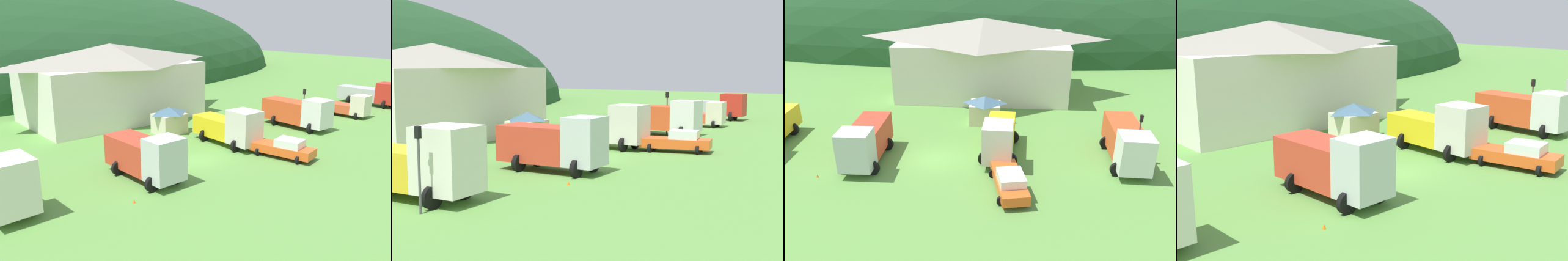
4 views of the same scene
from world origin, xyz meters
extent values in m
plane|color=#5B9342|center=(0.00, 0.00, 0.00)|extent=(200.00, 200.00, 0.00)
cube|color=white|center=(2.87, 17.74, 3.14)|extent=(18.55, 11.53, 6.28)
pyramid|color=gray|center=(2.87, 17.74, 7.38)|extent=(20.04, 12.45, 2.20)
cube|color=beige|center=(3.72, 8.05, 1.00)|extent=(2.87, 2.46, 2.00)
pyramid|color=#42667F|center=(3.72, 8.05, 2.35)|extent=(3.10, 2.66, 0.70)
cylinder|color=black|center=(-13.22, -0.76, 0.55)|extent=(1.10, 0.30, 1.10)
cube|color=silver|center=(-4.96, -2.71, 2.02)|extent=(2.44, 2.10, 2.95)
cube|color=black|center=(-4.96, -2.81, 2.67)|extent=(1.32, 1.66, 0.94)
cube|color=red|center=(-5.06, 0.68, 1.68)|extent=(2.52, 4.81, 2.25)
cylinder|color=black|center=(-3.92, -2.68, 0.55)|extent=(1.10, 0.30, 1.10)
cylinder|color=black|center=(-6.00, -2.74, 0.55)|extent=(1.10, 0.30, 1.10)
cylinder|color=black|center=(-4.03, 1.42, 0.55)|extent=(1.10, 0.30, 1.10)
cylinder|color=black|center=(-6.12, 1.36, 0.55)|extent=(1.10, 0.30, 1.10)
cube|color=silver|center=(5.28, -0.56, 2.03)|extent=(2.32, 2.60, 2.97)
cube|color=black|center=(5.28, -0.69, 2.68)|extent=(1.27, 2.06, 0.95)
cube|color=yellow|center=(5.42, 2.96, 1.42)|extent=(2.40, 4.60, 1.75)
cylinder|color=black|center=(6.25, -0.60, 0.55)|extent=(1.10, 0.30, 1.10)
cylinder|color=black|center=(4.32, -0.52, 0.55)|extent=(1.10, 0.30, 1.10)
cylinder|color=black|center=(6.40, 3.60, 0.55)|extent=(1.10, 0.30, 1.10)
cylinder|color=black|center=(4.48, 3.67, 0.55)|extent=(1.10, 0.30, 1.10)
cube|color=white|center=(15.19, -1.46, 1.94)|extent=(2.38, 2.33, 2.78)
cube|color=black|center=(15.19, -1.57, 2.55)|extent=(1.29, 1.85, 0.89)
cube|color=#E04C23|center=(15.27, 2.30, 1.65)|extent=(2.45, 5.28, 2.20)
cylinder|color=black|center=(16.20, -1.48, 0.55)|extent=(1.10, 0.30, 1.10)
cylinder|color=black|center=(14.17, -1.43, 0.55)|extent=(1.10, 0.30, 1.10)
cylinder|color=black|center=(16.31, 3.06, 0.55)|extent=(1.10, 0.30, 1.10)
cylinder|color=black|center=(14.28, 3.10, 0.55)|extent=(1.10, 0.30, 1.10)
cylinder|color=black|center=(23.20, 1.44, 0.40)|extent=(0.80, 0.30, 0.80)
cube|color=#EE581F|center=(6.22, -4.01, 0.69)|extent=(2.89, 5.51, 0.70)
cube|color=silver|center=(6.35, -4.62, 1.35)|extent=(2.10, 2.40, 0.62)
cylinder|color=black|center=(7.38, -5.58, 0.34)|extent=(0.68, 0.24, 0.68)
cylinder|color=black|center=(5.80, -5.92, 0.34)|extent=(0.68, 0.24, 0.68)
cylinder|color=black|center=(6.65, -2.10, 0.34)|extent=(0.68, 0.24, 0.68)
cylinder|color=black|center=(5.07, -2.43, 0.34)|extent=(0.68, 0.24, 0.68)
cylinder|color=#4C4C51|center=(16.02, 0.80, 1.75)|extent=(0.12, 0.12, 3.49)
cube|color=black|center=(16.02, 0.80, 3.77)|extent=(0.20, 0.24, 0.55)
sphere|color=red|center=(16.02, 0.93, 3.77)|extent=(0.14, 0.14, 0.14)
cone|color=orange|center=(-7.88, -3.39, 0.00)|extent=(0.36, 0.36, 0.47)
camera|label=1|loc=(-20.33, -23.55, 11.08)|focal=37.48mm
camera|label=2|loc=(-33.23, -19.62, 6.52)|focal=51.45mm
camera|label=3|loc=(6.19, -28.30, 15.33)|focal=37.29mm
camera|label=4|loc=(-20.66, -20.35, 9.31)|focal=47.78mm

